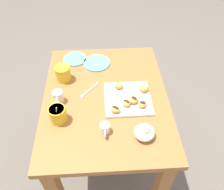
{
  "coord_description": "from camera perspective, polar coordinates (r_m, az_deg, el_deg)",
  "views": [
    {
      "loc": [
        -0.94,
        0.02,
        1.71
      ],
      "look_at": [
        -0.02,
        -0.04,
        0.73
      ],
      "focal_mm": 36.95,
      "sensor_mm": 36.0,
      "label": 1
    }
  ],
  "objects": [
    {
      "name": "ground_plane",
      "position": [
        1.95,
        -1.2,
        -14.66
      ],
      "size": [
        8.0,
        8.0,
        0.0
      ],
      "primitive_type": "plane",
      "color": "#665B51"
    },
    {
      "name": "dining_table",
      "position": [
        1.48,
        -1.54,
        -3.91
      ],
      "size": [
        0.95,
        0.74,
        0.71
      ],
      "color": "#A36633",
      "rests_on": "ground_plane"
    },
    {
      "name": "pastry_plate_square",
      "position": [
        1.35,
        3.9,
        -0.9
      ],
      "size": [
        0.27,
        0.27,
        0.02
      ],
      "primitive_type": "cube",
      "color": "silver",
      "rests_on": "dining_table"
    },
    {
      "name": "coffee_mug_mustard_left",
      "position": [
        1.25,
        -13.27,
        -4.5
      ],
      "size": [
        0.13,
        0.09,
        0.14
      ],
      "color": "gold",
      "rests_on": "dining_table"
    },
    {
      "name": "coffee_mug_mustard_right",
      "position": [
        1.48,
        -12.01,
        5.44
      ],
      "size": [
        0.14,
        0.09,
        0.15
      ],
      "color": "gold",
      "rests_on": "dining_table"
    },
    {
      "name": "cream_pitcher_white",
      "position": [
        1.35,
        -13.21,
        -0.3
      ],
      "size": [
        0.1,
        0.06,
        0.07
      ],
      "color": "silver",
      "rests_on": "dining_table"
    },
    {
      "name": "ice_cream_bowl",
      "position": [
        1.18,
        8.06,
        -9.03
      ],
      "size": [
        0.11,
        0.11,
        0.08
      ],
      "color": "silver",
      "rests_on": "dining_table"
    },
    {
      "name": "chocolate_sauce_pitcher",
      "position": [
        1.19,
        -1.77,
        -8.11
      ],
      "size": [
        0.09,
        0.05,
        0.06
      ],
      "color": "silver",
      "rests_on": "dining_table"
    },
    {
      "name": "saucer_sky_left",
      "position": [
        1.65,
        -9.16,
        8.8
      ],
      "size": [
        0.16,
        0.16,
        0.01
      ],
      "primitive_type": "cylinder",
      "color": "#66A8DB",
      "rests_on": "dining_table"
    },
    {
      "name": "saucer_sky_right",
      "position": [
        1.6,
        -3.82,
        7.92
      ],
      "size": [
        0.18,
        0.18,
        0.01
      ],
      "primitive_type": "cylinder",
      "color": "#66A8DB",
      "rests_on": "dining_table"
    },
    {
      "name": "loose_spoon_near_saucer",
      "position": [
        1.4,
        -6.07,
        0.88
      ],
      "size": [
        0.13,
        0.11,
        0.01
      ],
      "color": "silver",
      "rests_on": "dining_table"
    },
    {
      "name": "beignet_0",
      "position": [
        1.3,
        3.58,
        -1.99
      ],
      "size": [
        0.07,
        0.06,
        0.03
      ],
      "primitive_type": "ellipsoid",
      "rotation": [
        0.0,
        0.0,
        3.58
      ],
      "color": "#D19347",
      "rests_on": "pastry_plate_square"
    },
    {
      "name": "chocolate_drizzle_0",
      "position": [
        1.28,
        3.61,
        -1.52
      ],
      "size": [
        0.04,
        0.04,
        0.0
      ],
      "primitive_type": "ellipsoid",
      "rotation": [
        0.0,
        0.0,
        4.05
      ],
      "color": "#381E11",
      "rests_on": "beignet_0"
    },
    {
      "name": "beignet_1",
      "position": [
        1.3,
        7.52,
        -2.31
      ],
      "size": [
        0.07,
        0.07,
        0.03
      ],
      "primitive_type": "ellipsoid",
      "rotation": [
        0.0,
        0.0,
        3.9
      ],
      "color": "#D19347",
      "rests_on": "pastry_plate_square"
    },
    {
      "name": "chocolate_drizzle_1",
      "position": [
        1.29,
        7.59,
        -1.84
      ],
      "size": [
        0.03,
        0.04,
        0.0
      ],
      "primitive_type": "ellipsoid",
      "rotation": [
        0.0,
        0.0,
        4.32
      ],
      "color": "#381E11",
      "rests_on": "beignet_1"
    },
    {
      "name": "beignet_2",
      "position": [
        1.26,
        0.82,
        -3.59
      ],
      "size": [
        0.07,
        0.07,
        0.03
      ],
      "primitive_type": "ellipsoid",
      "rotation": [
        0.0,
        0.0,
        4.27
      ],
      "color": "#D19347",
      "rests_on": "pastry_plate_square"
    },
    {
      "name": "chocolate_drizzle_2",
      "position": [
        1.25,
        0.83,
        -3.07
      ],
      "size": [
        0.03,
        0.04,
        0.0
      ],
      "primitive_type": "ellipsoid",
      "rotation": [
        0.0,
        0.0,
        4.17
      ],
      "color": "#381E11",
      "rests_on": "beignet_2"
    },
    {
      "name": "beignet_3",
      "position": [
        1.39,
        1.68,
        2.33
      ],
      "size": [
        0.05,
        0.06,
        0.04
      ],
      "primitive_type": "ellipsoid",
      "rotation": [
        0.0,
        0.0,
        3.0
      ],
      "color": "#D19347",
      "rests_on": "pastry_plate_square"
    },
    {
      "name": "beignet_4",
      "position": [
        1.38,
        7.91,
        1.65
      ],
      "size": [
        0.08,
        0.08,
        0.04
      ],
      "primitive_type": "ellipsoid",
      "rotation": [
        0.0,
        0.0,
        3.98
      ],
      "color": "#D19347",
      "rests_on": "pastry_plate_square"
    },
    {
      "name": "beignet_5",
      "position": [
        1.31,
        5.4,
        -1.25
      ],
      "size": [
        0.07,
        0.06,
        0.03
      ],
      "primitive_type": "ellipsoid",
      "rotation": [
        0.0,
        0.0,
        4.39
      ],
      "color": "#D19347",
      "rests_on": "pastry_plate_square"
    },
    {
      "name": "chocolate_drizzle_5",
      "position": [
        1.3,
        5.45,
        -0.71
      ],
      "size": [
        0.04,
        0.04,
        0.0
      ],
      "primitive_type": "ellipsoid",
      "rotation": [
        0.0,
        0.0,
        3.94
      ],
      "color": "#381E11",
      "rests_on": "beignet_5"
    }
  ]
}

